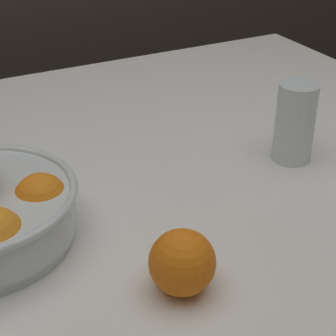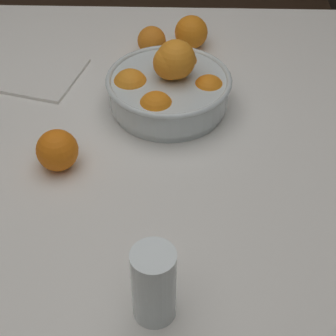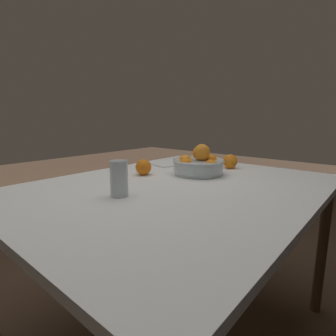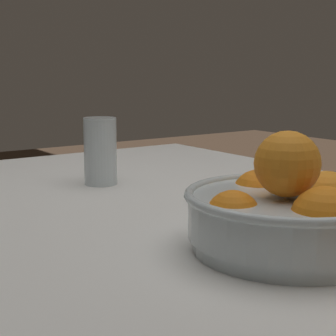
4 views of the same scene
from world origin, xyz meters
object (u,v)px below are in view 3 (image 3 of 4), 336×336
(fruit_bowl, at_px, (199,164))
(juice_glass, at_px, (119,181))
(orange_loose_front, at_px, (213,161))
(orange_loose_near_bowl, at_px, (230,161))
(orange_loose_aside, at_px, (143,167))

(fruit_bowl, height_order, juice_glass, fruit_bowl)
(fruit_bowl, bearing_deg, orange_loose_front, -167.67)
(juice_glass, bearing_deg, orange_loose_front, -176.79)
(orange_loose_near_bowl, xyz_separation_m, orange_loose_front, (0.03, -0.10, -0.01))
(fruit_bowl, distance_m, orange_loose_aside, 0.29)
(juice_glass, distance_m, orange_loose_near_bowl, 0.78)
(orange_loose_near_bowl, height_order, orange_loose_aside, orange_loose_near_bowl)
(orange_loose_front, distance_m, orange_loose_aside, 0.45)
(juice_glass, height_order, orange_loose_aside, juice_glass)
(orange_loose_near_bowl, xyz_separation_m, orange_loose_aside, (0.45, -0.25, -0.00))
(fruit_bowl, height_order, orange_loose_aside, fruit_bowl)
(fruit_bowl, xyz_separation_m, orange_loose_front, (-0.22, -0.05, -0.02))
(orange_loose_near_bowl, bearing_deg, juice_glass, -3.94)
(orange_loose_near_bowl, relative_size, orange_loose_front, 1.18)
(fruit_bowl, distance_m, orange_loose_front, 0.23)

